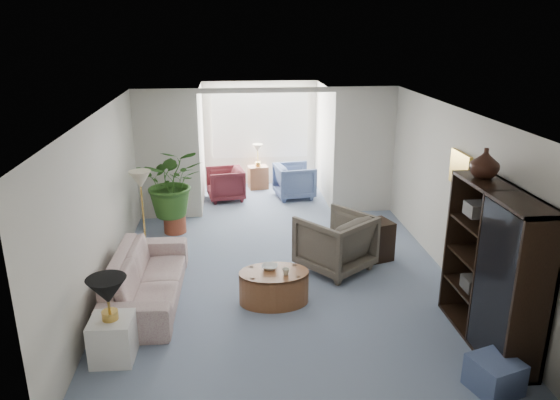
{
  "coord_description": "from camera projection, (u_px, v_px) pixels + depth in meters",
  "views": [
    {
      "loc": [
        -0.76,
        -6.93,
        3.62
      ],
      "look_at": [
        0.0,
        0.6,
        1.1
      ],
      "focal_mm": 34.04,
      "sensor_mm": 36.0,
      "label": 1
    }
  ],
  "objects": [
    {
      "name": "entertainment_cabinet",
      "position": [
        493.0,
        269.0,
        6.08
      ],
      "size": [
        0.46,
        1.71,
        1.9
      ],
      "primitive_type": "cube",
      "color": "black",
      "rests_on": "ground"
    },
    {
      "name": "coffee_cup",
      "position": [
        286.0,
        272.0,
        7.04
      ],
      "size": [
        0.12,
        0.12,
        0.09
      ],
      "primitive_type": "imported",
      "rotation": [
        0.0,
        0.0,
        -0.26
      ],
      "color": "beige",
      "rests_on": "coffee_table"
    },
    {
      "name": "plant_pot",
      "position": [
        175.0,
        224.0,
        9.65
      ],
      "size": [
        0.4,
        0.4,
        0.32
      ],
      "primitive_type": "cylinder",
      "color": "brown",
      "rests_on": "ground"
    },
    {
      "name": "side_table_dark",
      "position": [
        374.0,
        240.0,
        8.5
      ],
      "size": [
        0.64,
        0.57,
        0.64
      ],
      "primitive_type": "cube",
      "rotation": [
        0.0,
        0.0,
        0.31
      ],
      "color": "black",
      "rests_on": "ground"
    },
    {
      "name": "shelf_clutter",
      "position": [
        494.0,
        261.0,
        5.95
      ],
      "size": [
        0.3,
        1.14,
        1.06
      ],
      "color": "#4B4846",
      "rests_on": "entertainment_cabinet"
    },
    {
      "name": "ottoman",
      "position": [
        495.0,
        375.0,
        5.47
      ],
      "size": [
        0.57,
        0.57,
        0.36
      ],
      "primitive_type": "cube",
      "rotation": [
        0.0,
        0.0,
        0.31
      ],
      "color": "slate",
      "rests_on": "ground"
    },
    {
      "name": "window_blinds",
      "position": [
        260.0,
        125.0,
        12.18
      ],
      "size": [
        2.2,
        0.02,
        1.5
      ],
      "primitive_type": "cube",
      "color": "white"
    },
    {
      "name": "framed_picture",
      "position": [
        461.0,
        169.0,
        7.36
      ],
      "size": [
        0.04,
        0.5,
        0.4
      ],
      "primitive_type": "cube",
      "color": "#C1B59B"
    },
    {
      "name": "coffee_table",
      "position": [
        274.0,
        287.0,
        7.2
      ],
      "size": [
        1.16,
        1.16,
        0.45
      ],
      "primitive_type": "cylinder",
      "rotation": [
        0.0,
        0.0,
        -0.26
      ],
      "color": "brown",
      "rests_on": "ground"
    },
    {
      "name": "back_pier_left",
      "position": [
        167.0,
        156.0,
        10.02
      ],
      "size": [
        1.2,
        0.12,
        2.5
      ],
      "primitive_type": "cube",
      "color": "beige",
      "rests_on": "ground"
    },
    {
      "name": "sunroom_table",
      "position": [
        258.0,
        177.0,
        12.2
      ],
      "size": [
        0.48,
        0.4,
        0.53
      ],
      "primitive_type": "cube",
      "rotation": [
        0.0,
        0.0,
        0.15
      ],
      "color": "brown",
      "rests_on": "ground"
    },
    {
      "name": "floor_lamp",
      "position": [
        140.0,
        180.0,
        8.49
      ],
      "size": [
        0.36,
        0.36,
        0.28
      ],
      "primitive_type": "cone",
      "color": "beige",
      "rests_on": "ground"
    },
    {
      "name": "wingback_chair",
      "position": [
        335.0,
        242.0,
        8.11
      ],
      "size": [
        1.35,
        1.36,
        0.89
      ],
      "primitive_type": "imported",
      "rotation": [
        0.0,
        0.0,
        3.8
      ],
      "color": "#585346",
      "rests_on": "ground"
    },
    {
      "name": "floor",
      "position": [
        284.0,
        284.0,
        7.76
      ],
      "size": [
        6.0,
        6.0,
        0.0
      ],
      "primitive_type": "plane",
      "color": "#8797B2",
      "rests_on": "ground"
    },
    {
      "name": "sunroom_chair_blue",
      "position": [
        295.0,
        181.0,
        11.53
      ],
      "size": [
        0.92,
        0.9,
        0.74
      ],
      "primitive_type": "imported",
      "rotation": [
        0.0,
        0.0,
        1.72
      ],
      "color": "slate",
      "rests_on": "ground"
    },
    {
      "name": "window_pane",
      "position": [
        260.0,
        125.0,
        12.21
      ],
      "size": [
        2.2,
        0.02,
        1.5
      ],
      "primitive_type": "cube",
      "color": "white"
    },
    {
      "name": "back_pier_right",
      "position": [
        364.0,
        151.0,
        10.38
      ],
      "size": [
        1.2,
        0.12,
        2.5
      ],
      "primitive_type": "cube",
      "color": "beige",
      "rests_on": "ground"
    },
    {
      "name": "coffee_bowl",
      "position": [
        270.0,
        267.0,
        7.21
      ],
      "size": [
        0.27,
        0.27,
        0.05
      ],
      "primitive_type": "imported",
      "rotation": [
        0.0,
        0.0,
        -0.26
      ],
      "color": "white",
      "rests_on": "coffee_table"
    },
    {
      "name": "back_header",
      "position": [
        267.0,
        90.0,
        9.82
      ],
      "size": [
        2.6,
        0.12,
        0.1
      ],
      "primitive_type": "cube",
      "color": "beige",
      "rests_on": "back_pier_left"
    },
    {
      "name": "table_lamp",
      "position": [
        107.0,
        291.0,
        5.77
      ],
      "size": [
        0.44,
        0.44,
        0.3
      ],
      "primitive_type": "cone",
      "color": "black",
      "rests_on": "end_table"
    },
    {
      "name": "sunroom_chair_maroon",
      "position": [
        225.0,
        184.0,
        11.4
      ],
      "size": [
        0.86,
        0.85,
        0.69
      ],
      "primitive_type": "imported",
      "rotation": [
        0.0,
        0.0,
        -1.42
      ],
      "color": "#5A1F26",
      "rests_on": "ground"
    },
    {
      "name": "end_table",
      "position": [
        113.0,
        339.0,
        5.96
      ],
      "size": [
        0.48,
        0.48,
        0.51
      ],
      "primitive_type": "cube",
      "rotation": [
        0.0,
        0.0,
        -0.03
      ],
      "color": "white",
      "rests_on": "ground"
    },
    {
      "name": "cabinet_urn",
      "position": [
        485.0,
        163.0,
        6.19
      ],
      "size": [
        0.34,
        0.34,
        0.35
      ],
      "primitive_type": "imported",
      "color": "#331911",
      "rests_on": "entertainment_cabinet"
    },
    {
      "name": "sofa",
      "position": [
        147.0,
        278.0,
        7.23
      ],
      "size": [
        0.95,
        2.29,
        0.66
      ],
      "primitive_type": "imported",
      "rotation": [
        0.0,
        0.0,
        1.54
      ],
      "color": "beige",
      "rests_on": "ground"
    },
    {
      "name": "house_plant",
      "position": [
        172.0,
        182.0,
        9.4
      ],
      "size": [
        1.14,
        0.99,
        1.27
      ],
      "primitive_type": "imported",
      "color": "#2E5A1F",
      "rests_on": "plant_pot"
    },
    {
      "name": "sunroom_floor",
      "position": [
        264.0,
        197.0,
        11.63
      ],
      "size": [
        2.6,
        2.6,
        0.0
      ],
      "primitive_type": "plane",
      "color": "#8797B2",
      "rests_on": "ground"
    }
  ]
}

